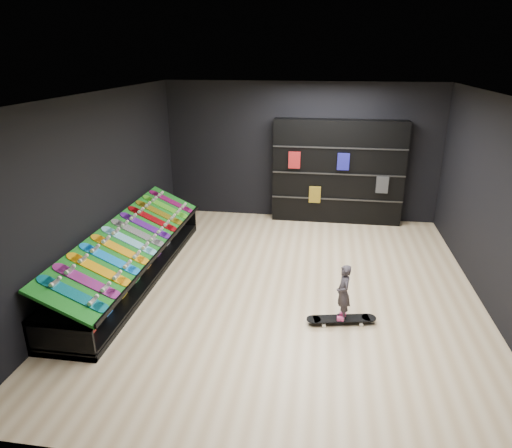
# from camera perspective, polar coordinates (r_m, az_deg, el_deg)

# --- Properties ---
(floor) EXTENTS (6.00, 7.00, 0.01)m
(floor) POSITION_cam_1_polar(r_m,az_deg,el_deg) (7.43, 3.62, -7.98)
(floor) COLOR beige
(floor) RESTS_ON ground
(ceiling) EXTENTS (6.00, 7.00, 0.01)m
(ceiling) POSITION_cam_1_polar(r_m,az_deg,el_deg) (6.55, 4.22, 15.73)
(ceiling) COLOR white
(ceiling) RESTS_ON ground
(wall_back) EXTENTS (6.00, 0.02, 3.00)m
(wall_back) POSITION_cam_1_polar(r_m,az_deg,el_deg) (10.23, 5.63, 8.95)
(wall_back) COLOR black
(wall_back) RESTS_ON ground
(wall_front) EXTENTS (6.00, 0.02, 3.00)m
(wall_front) POSITION_cam_1_polar(r_m,az_deg,el_deg) (3.68, -0.99, -13.34)
(wall_front) COLOR black
(wall_front) RESTS_ON ground
(wall_left) EXTENTS (0.02, 7.00, 3.00)m
(wall_left) POSITION_cam_1_polar(r_m,az_deg,el_deg) (7.68, -19.07, 3.96)
(wall_left) COLOR black
(wall_left) RESTS_ON ground
(wall_right) EXTENTS (0.02, 7.00, 3.00)m
(wall_right) POSITION_cam_1_polar(r_m,az_deg,el_deg) (7.26, 28.22, 1.68)
(wall_right) COLOR black
(wall_right) RESTS_ON ground
(display_rack) EXTENTS (0.90, 4.50, 0.50)m
(display_rack) POSITION_cam_1_polar(r_m,az_deg,el_deg) (7.91, -15.12, -4.80)
(display_rack) COLOR black
(display_rack) RESTS_ON ground
(turf_ramp) EXTENTS (0.92, 4.50, 0.46)m
(turf_ramp) POSITION_cam_1_polar(r_m,az_deg,el_deg) (7.71, -15.09, -1.74)
(turf_ramp) COLOR #0F5F13
(turf_ramp) RESTS_ON display_rack
(back_shelving) EXTENTS (2.81, 0.33, 2.24)m
(back_shelving) POSITION_cam_1_polar(r_m,az_deg,el_deg) (10.13, 10.18, 6.42)
(back_shelving) COLOR black
(back_shelving) RESTS_ON ground
(floor_skateboard) EXTENTS (1.00, 0.41, 0.09)m
(floor_skateboard) POSITION_cam_1_polar(r_m,az_deg,el_deg) (6.62, 10.60, -11.80)
(floor_skateboard) COLOR black
(floor_skateboard) RESTS_ON ground
(child) EXTENTS (0.16, 0.21, 0.48)m
(child) POSITION_cam_1_polar(r_m,az_deg,el_deg) (6.47, 10.77, -9.64)
(child) COLOR black
(child) RESTS_ON floor_skateboard
(display_board_0) EXTENTS (0.93, 0.22, 0.50)m
(display_board_0) POSITION_cam_1_polar(r_m,az_deg,el_deg) (6.18, -21.89, -8.11)
(display_board_0) COLOR #0C8C99
(display_board_0) RESTS_ON turf_ramp
(display_board_1) EXTENTS (0.93, 0.22, 0.50)m
(display_board_1) POSITION_cam_1_polar(r_m,az_deg,el_deg) (6.44, -20.39, -6.70)
(display_board_1) COLOR #2626BF
(display_board_1) RESTS_ON turf_ramp
(display_board_2) EXTENTS (0.93, 0.22, 0.50)m
(display_board_2) POSITION_cam_1_polar(r_m,az_deg,el_deg) (6.71, -19.02, -5.39)
(display_board_2) COLOR yellow
(display_board_2) RESTS_ON turf_ramp
(display_board_3) EXTENTS (0.93, 0.22, 0.50)m
(display_board_3) POSITION_cam_1_polar(r_m,az_deg,el_deg) (6.98, -17.76, -4.19)
(display_board_3) COLOR blue
(display_board_3) RESTS_ON turf_ramp
(display_board_4) EXTENTS (0.93, 0.22, 0.50)m
(display_board_4) POSITION_cam_1_polar(r_m,az_deg,el_deg) (7.27, -16.60, -3.07)
(display_board_4) COLOR orange
(display_board_4) RESTS_ON turf_ramp
(display_board_5) EXTENTS (0.93, 0.22, 0.50)m
(display_board_5) POSITION_cam_1_polar(r_m,az_deg,el_deg) (7.55, -15.53, -2.04)
(display_board_5) COLOR #0CB2E5
(display_board_5) RESTS_ON turf_ramp
(display_board_6) EXTENTS (0.93, 0.22, 0.50)m
(display_board_6) POSITION_cam_1_polar(r_m,az_deg,el_deg) (7.85, -14.54, -1.09)
(display_board_6) COLOR black
(display_board_6) RESTS_ON turf_ramp
(display_board_7) EXTENTS (0.93, 0.22, 0.50)m
(display_board_7) POSITION_cam_1_polar(r_m,az_deg,el_deg) (8.14, -13.62, -0.20)
(display_board_7) COLOR purple
(display_board_7) RESTS_ON turf_ramp
(display_board_8) EXTENTS (0.93, 0.22, 0.50)m
(display_board_8) POSITION_cam_1_polar(r_m,az_deg,el_deg) (8.44, -12.77, 0.62)
(display_board_8) COLOR red
(display_board_8) RESTS_ON turf_ramp
(display_board_9) EXTENTS (0.93, 0.22, 0.50)m
(display_board_9) POSITION_cam_1_polar(r_m,az_deg,el_deg) (8.74, -11.97, 1.39)
(display_board_9) COLOR yellow
(display_board_9) RESTS_ON turf_ramp
(display_board_10) EXTENTS (0.93, 0.22, 0.50)m
(display_board_10) POSITION_cam_1_polar(r_m,az_deg,el_deg) (9.05, -11.23, 2.11)
(display_board_10) COLOR green
(display_board_10) RESTS_ON turf_ramp
(display_board_11) EXTENTS (0.93, 0.22, 0.50)m
(display_board_11) POSITION_cam_1_polar(r_m,az_deg,el_deg) (9.36, -10.53, 2.78)
(display_board_11) COLOR #E5198C
(display_board_11) RESTS_ON turf_ramp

